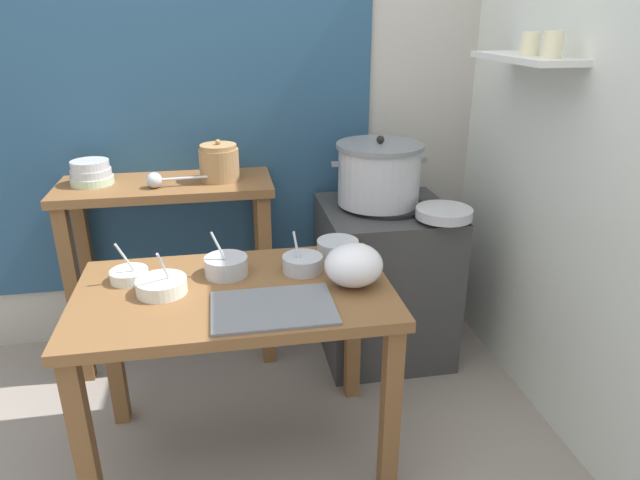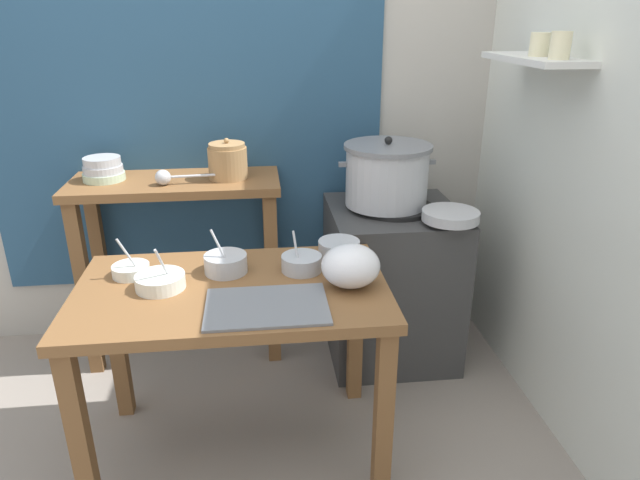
{
  "view_description": "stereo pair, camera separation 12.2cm",
  "coord_description": "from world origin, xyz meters",
  "px_view_note": "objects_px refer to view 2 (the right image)",
  "views": [
    {
      "loc": [
        0.06,
        -1.72,
        1.62
      ],
      "look_at": [
        0.4,
        0.21,
        0.82
      ],
      "focal_mm": 31.57,
      "sensor_mm": 36.0,
      "label": 1
    },
    {
      "loc": [
        0.18,
        -1.73,
        1.62
      ],
      "look_at": [
        0.4,
        0.21,
        0.82
      ],
      "focal_mm": 31.57,
      "sensor_mm": 36.0,
      "label": 2
    }
  ],
  "objects_px": {
    "ladle": "(166,177)",
    "wide_pan": "(451,216)",
    "prep_table": "(234,314)",
    "back_shelf_table": "(179,225)",
    "prep_bowl_4": "(302,262)",
    "bowl_stack_enamel": "(103,169)",
    "prep_bowl_1": "(131,270)",
    "clay_pot": "(228,161)",
    "stove_block": "(391,282)",
    "prep_bowl_0": "(226,263)",
    "plastic_bag": "(351,266)",
    "prep_bowl_3": "(339,248)",
    "steamer_pot": "(387,175)",
    "prep_bowl_2": "(160,281)",
    "serving_tray": "(267,306)"
  },
  "relations": [
    {
      "from": "wide_pan",
      "to": "prep_bowl_4",
      "type": "height_order",
      "value": "prep_bowl_4"
    },
    {
      "from": "back_shelf_table",
      "to": "steamer_pot",
      "type": "height_order",
      "value": "steamer_pot"
    },
    {
      "from": "prep_bowl_0",
      "to": "prep_bowl_3",
      "type": "distance_m",
      "value": 0.45
    },
    {
      "from": "plastic_bag",
      "to": "bowl_stack_enamel",
      "type": "bearing_deg",
      "value": 140.24
    },
    {
      "from": "stove_block",
      "to": "wide_pan",
      "type": "bearing_deg",
      "value": -50.13
    },
    {
      "from": "prep_table",
      "to": "back_shelf_table",
      "type": "height_order",
      "value": "back_shelf_table"
    },
    {
      "from": "steamer_pot",
      "to": "wide_pan",
      "type": "height_order",
      "value": "steamer_pot"
    },
    {
      "from": "clay_pot",
      "to": "serving_tray",
      "type": "xyz_separation_m",
      "value": [
        0.14,
        -0.94,
        -0.26
      ]
    },
    {
      "from": "stove_block",
      "to": "clay_pot",
      "type": "relative_size",
      "value": 4.15
    },
    {
      "from": "prep_table",
      "to": "stove_block",
      "type": "xyz_separation_m",
      "value": [
        0.74,
        0.64,
        -0.23
      ]
    },
    {
      "from": "wide_pan",
      "to": "prep_bowl_0",
      "type": "relative_size",
      "value": 1.44
    },
    {
      "from": "prep_table",
      "to": "prep_bowl_0",
      "type": "bearing_deg",
      "value": 101.01
    },
    {
      "from": "stove_block",
      "to": "prep_bowl_0",
      "type": "height_order",
      "value": "prep_bowl_0"
    },
    {
      "from": "bowl_stack_enamel",
      "to": "prep_bowl_1",
      "type": "height_order",
      "value": "bowl_stack_enamel"
    },
    {
      "from": "prep_table",
      "to": "back_shelf_table",
      "type": "distance_m",
      "value": 0.82
    },
    {
      "from": "prep_bowl_0",
      "to": "prep_bowl_1",
      "type": "height_order",
      "value": "prep_bowl_0"
    },
    {
      "from": "serving_tray",
      "to": "prep_bowl_4",
      "type": "distance_m",
      "value": 0.31
    },
    {
      "from": "wide_pan",
      "to": "prep_bowl_2",
      "type": "height_order",
      "value": "prep_bowl_2"
    },
    {
      "from": "stove_block",
      "to": "prep_bowl_1",
      "type": "xyz_separation_m",
      "value": [
        -1.11,
        -0.51,
        0.36
      ]
    },
    {
      "from": "ladle",
      "to": "prep_bowl_1",
      "type": "distance_m",
      "value": 0.59
    },
    {
      "from": "stove_block",
      "to": "prep_bowl_2",
      "type": "distance_m",
      "value": 1.22
    },
    {
      "from": "clay_pot",
      "to": "prep_bowl_1",
      "type": "bearing_deg",
      "value": -118.29
    },
    {
      "from": "prep_table",
      "to": "plastic_bag",
      "type": "bearing_deg",
      "value": -5.73
    },
    {
      "from": "prep_bowl_3",
      "to": "prep_bowl_4",
      "type": "bearing_deg",
      "value": -143.48
    },
    {
      "from": "plastic_bag",
      "to": "prep_bowl_4",
      "type": "relative_size",
      "value": 1.37
    },
    {
      "from": "prep_bowl_0",
      "to": "prep_bowl_2",
      "type": "relative_size",
      "value": 1.0
    },
    {
      "from": "plastic_bag",
      "to": "prep_bowl_3",
      "type": "relative_size",
      "value": 1.26
    },
    {
      "from": "clay_pot",
      "to": "ladle",
      "type": "bearing_deg",
      "value": -163.53
    },
    {
      "from": "serving_tray",
      "to": "prep_bowl_0",
      "type": "height_order",
      "value": "prep_bowl_0"
    },
    {
      "from": "prep_bowl_4",
      "to": "prep_bowl_3",
      "type": "bearing_deg",
      "value": 36.52
    },
    {
      "from": "prep_table",
      "to": "steamer_pot",
      "type": "relative_size",
      "value": 2.45
    },
    {
      "from": "prep_bowl_2",
      "to": "prep_bowl_4",
      "type": "height_order",
      "value": "prep_bowl_2"
    },
    {
      "from": "serving_tray",
      "to": "prep_bowl_2",
      "type": "relative_size",
      "value": 2.32
    },
    {
      "from": "ladle",
      "to": "wide_pan",
      "type": "bearing_deg",
      "value": -12.68
    },
    {
      "from": "prep_table",
      "to": "wide_pan",
      "type": "distance_m",
      "value": 1.03
    },
    {
      "from": "prep_bowl_0",
      "to": "prep_bowl_2",
      "type": "xyz_separation_m",
      "value": [
        -0.22,
        -0.11,
        -0.01
      ]
    },
    {
      "from": "clay_pot",
      "to": "plastic_bag",
      "type": "bearing_deg",
      "value": -61.32
    },
    {
      "from": "prep_table",
      "to": "wide_pan",
      "type": "relative_size",
      "value": 4.44
    },
    {
      "from": "serving_tray",
      "to": "prep_bowl_3",
      "type": "bearing_deg",
      "value": 52.74
    },
    {
      "from": "steamer_pot",
      "to": "plastic_bag",
      "type": "height_order",
      "value": "steamer_pot"
    },
    {
      "from": "prep_bowl_1",
      "to": "prep_bowl_4",
      "type": "distance_m",
      "value": 0.62
    },
    {
      "from": "back_shelf_table",
      "to": "serving_tray",
      "type": "xyz_separation_m",
      "value": [
        0.39,
        -0.94,
        0.05
      ]
    },
    {
      "from": "serving_tray",
      "to": "wide_pan",
      "type": "distance_m",
      "value": 1.0
    },
    {
      "from": "prep_bowl_3",
      "to": "prep_bowl_4",
      "type": "relative_size",
      "value": 1.09
    },
    {
      "from": "prep_table",
      "to": "clay_pot",
      "type": "bearing_deg",
      "value": 91.91
    },
    {
      "from": "wide_pan",
      "to": "prep_bowl_4",
      "type": "bearing_deg",
      "value": -155.44
    },
    {
      "from": "prep_bowl_0",
      "to": "back_shelf_table",
      "type": "bearing_deg",
      "value": 111.17
    },
    {
      "from": "prep_table",
      "to": "back_shelf_table",
      "type": "bearing_deg",
      "value": 109.64
    },
    {
      "from": "stove_block",
      "to": "prep_bowl_3",
      "type": "bearing_deg",
      "value": -127.9
    },
    {
      "from": "clay_pot",
      "to": "prep_bowl_0",
      "type": "relative_size",
      "value": 1.09
    }
  ]
}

